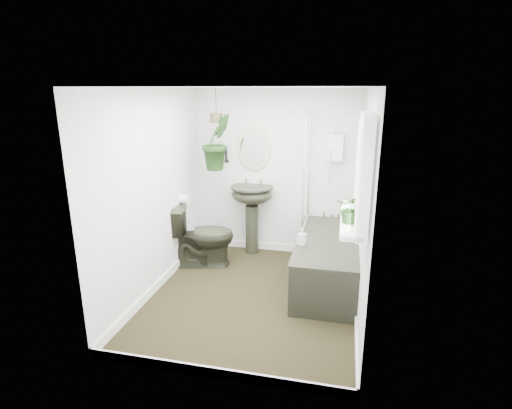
# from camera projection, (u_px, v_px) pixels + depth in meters

# --- Properties ---
(floor) EXTENTS (2.30, 2.80, 0.02)m
(floor) POSITION_uv_depth(u_px,v_px,m) (253.00, 296.00, 4.59)
(floor) COLOR black
(floor) RESTS_ON ground
(ceiling) EXTENTS (2.30, 2.80, 0.02)m
(ceiling) POSITION_uv_depth(u_px,v_px,m) (253.00, 86.00, 3.94)
(ceiling) COLOR white
(ceiling) RESTS_ON ground
(wall_back) EXTENTS (2.30, 0.02, 2.30)m
(wall_back) POSITION_uv_depth(u_px,v_px,m) (276.00, 173.00, 5.58)
(wall_back) COLOR white
(wall_back) RESTS_ON ground
(wall_front) EXTENTS (2.30, 0.02, 2.30)m
(wall_front) POSITION_uv_depth(u_px,v_px,m) (209.00, 249.00, 2.94)
(wall_front) COLOR white
(wall_front) RESTS_ON ground
(wall_left) EXTENTS (0.02, 2.80, 2.30)m
(wall_left) POSITION_uv_depth(u_px,v_px,m) (153.00, 193.00, 4.51)
(wall_left) COLOR white
(wall_left) RESTS_ON ground
(wall_right) EXTENTS (0.02, 2.80, 2.30)m
(wall_right) POSITION_uv_depth(u_px,v_px,m) (365.00, 206.00, 4.02)
(wall_right) COLOR white
(wall_right) RESTS_ON ground
(skirting) EXTENTS (2.30, 2.80, 0.10)m
(skirting) POSITION_uv_depth(u_px,v_px,m) (253.00, 292.00, 4.57)
(skirting) COLOR white
(skirting) RESTS_ON floor
(bathtub) EXTENTS (0.72, 1.72, 0.58)m
(bathtub) POSITION_uv_depth(u_px,v_px,m) (327.00, 261.00, 4.80)
(bathtub) COLOR black
(bathtub) RESTS_ON floor
(bath_screen) EXTENTS (0.04, 0.72, 1.40)m
(bath_screen) POSITION_uv_depth(u_px,v_px,m) (307.00, 171.00, 5.05)
(bath_screen) COLOR silver
(bath_screen) RESTS_ON bathtub
(shower_box) EXTENTS (0.20, 0.10, 0.35)m
(shower_box) POSITION_uv_depth(u_px,v_px,m) (335.00, 147.00, 5.24)
(shower_box) COLOR white
(shower_box) RESTS_ON wall_back
(oval_mirror) EXTENTS (0.46, 0.03, 0.62)m
(oval_mirror) POSITION_uv_depth(u_px,v_px,m) (254.00, 148.00, 5.51)
(oval_mirror) COLOR #C4B488
(oval_mirror) RESTS_ON wall_back
(wall_sconce) EXTENTS (0.04, 0.04, 0.22)m
(wall_sconce) POSITION_uv_depth(u_px,v_px,m) (226.00, 154.00, 5.62)
(wall_sconce) COLOR black
(wall_sconce) RESTS_ON wall_back
(toilet_roll_holder) EXTENTS (0.11, 0.11, 0.11)m
(toilet_roll_holder) POSITION_uv_depth(u_px,v_px,m) (183.00, 199.00, 5.22)
(toilet_roll_holder) COLOR white
(toilet_roll_holder) RESTS_ON wall_left
(window_recess) EXTENTS (0.08, 1.00, 0.90)m
(window_recess) POSITION_uv_depth(u_px,v_px,m) (364.00, 170.00, 3.24)
(window_recess) COLOR white
(window_recess) RESTS_ON wall_right
(window_sill) EXTENTS (0.18, 1.00, 0.04)m
(window_sill) POSITION_uv_depth(u_px,v_px,m) (351.00, 219.00, 3.37)
(window_sill) COLOR white
(window_sill) RESTS_ON wall_right
(window_blinds) EXTENTS (0.01, 0.86, 0.76)m
(window_blinds) POSITION_uv_depth(u_px,v_px,m) (358.00, 170.00, 3.25)
(window_blinds) COLOR white
(window_blinds) RESTS_ON wall_right
(toilet) EXTENTS (0.91, 0.65, 0.83)m
(toilet) POSITION_uv_depth(u_px,v_px,m) (203.00, 235.00, 5.29)
(toilet) COLOR black
(toilet) RESTS_ON floor
(pedestal_sink) EXTENTS (0.64, 0.57, 1.00)m
(pedestal_sink) POSITION_uv_depth(u_px,v_px,m) (252.00, 220.00, 5.67)
(pedestal_sink) COLOR black
(pedestal_sink) RESTS_ON floor
(sill_plant) EXTENTS (0.26, 0.25, 0.24)m
(sill_plant) POSITION_uv_depth(u_px,v_px,m) (351.00, 209.00, 3.17)
(sill_plant) COLOR black
(sill_plant) RESTS_ON window_sill
(hanging_plant) EXTENTS (0.50, 0.52, 0.73)m
(hanging_plant) POSITION_uv_depth(u_px,v_px,m) (217.00, 142.00, 5.17)
(hanging_plant) COLOR black
(hanging_plant) RESTS_ON ceiling
(soap_bottle) EXTENTS (0.11, 0.11, 0.19)m
(soap_bottle) POSITION_uv_depth(u_px,v_px,m) (302.00, 236.00, 4.53)
(soap_bottle) COLOR #352A28
(soap_bottle) RESTS_ON bathtub
(hanging_pot) EXTENTS (0.16, 0.16, 0.12)m
(hanging_pot) POSITION_uv_depth(u_px,v_px,m) (216.00, 118.00, 5.08)
(hanging_pot) COLOR #413621
(hanging_pot) RESTS_ON ceiling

